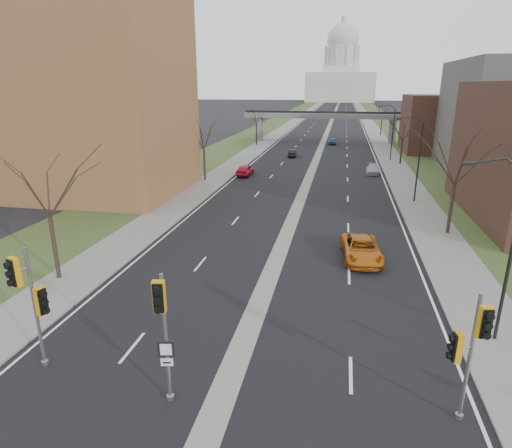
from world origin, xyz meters
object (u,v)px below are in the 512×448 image
(signal_pole_median, at_px, (162,319))
(car_right_near, at_px, (361,249))
(signal_pole_right, at_px, (470,343))
(car_right_mid, at_px, (372,169))
(car_right_far, at_px, (332,141))
(car_left_far, at_px, (292,153))
(signal_pole_left, at_px, (30,294))
(car_left_near, at_px, (245,170))

(signal_pole_median, bearing_deg, car_right_near, 53.74)
(signal_pole_right, height_order, car_right_near, signal_pole_right)
(car_right_mid, height_order, car_right_far, car_right_far)
(car_right_far, bearing_deg, car_left_far, -108.85)
(signal_pole_left, distance_m, car_right_far, 77.62)
(car_left_near, xyz_separation_m, car_right_near, (14.48, -27.02, 0.00))
(signal_pole_median, relative_size, car_right_near, 0.98)
(signal_pole_left, xyz_separation_m, car_right_mid, (16.42, 47.03, -2.99))
(signal_pole_left, bearing_deg, signal_pole_median, 10.77)
(car_right_near, distance_m, car_right_mid, 31.82)
(signal_pole_median, height_order, car_left_far, signal_pole_median)
(car_left_near, bearing_deg, car_right_mid, -163.91)
(signal_pole_right, xyz_separation_m, car_right_far, (-6.73, 76.69, -2.72))
(car_left_near, height_order, car_right_mid, car_left_near)
(signal_pole_left, xyz_separation_m, car_left_near, (-0.61, 42.33, -2.85))
(signal_pole_left, height_order, car_right_near, signal_pole_left)
(signal_pole_left, bearing_deg, car_left_far, 106.48)
(car_left_far, relative_size, car_right_near, 0.68)
(car_left_near, relative_size, car_right_near, 0.81)
(car_right_mid, bearing_deg, signal_pole_right, -86.21)
(signal_pole_right, height_order, car_right_mid, signal_pole_right)
(car_left_far, bearing_deg, car_right_mid, 132.15)
(signal_pole_left, xyz_separation_m, signal_pole_median, (6.17, -1.02, 0.14))
(car_right_far, bearing_deg, car_left_near, -106.16)
(car_right_mid, distance_m, car_right_far, 30.55)
(car_left_far, bearing_deg, car_right_far, -112.81)
(signal_pole_median, height_order, signal_pole_right, signal_pole_median)
(car_right_mid, bearing_deg, car_left_far, 138.51)
(car_right_mid, bearing_deg, car_left_near, -161.21)
(signal_pole_right, xyz_separation_m, car_right_near, (-2.91, 15.10, -2.59))
(signal_pole_median, xyz_separation_m, signal_pole_right, (10.60, 1.24, -0.40))
(car_right_near, height_order, car_right_mid, car_right_near)
(car_left_far, height_order, car_right_near, car_right_near)
(signal_pole_right, bearing_deg, car_left_near, 101.92)
(signal_pole_left, xyz_separation_m, car_right_near, (13.87, 15.32, -2.85))
(car_left_far, distance_m, car_right_mid, 17.80)
(signal_pole_median, distance_m, car_left_far, 60.73)
(signal_pole_median, relative_size, car_right_mid, 1.26)
(signal_pole_left, bearing_deg, car_right_far, 102.69)
(signal_pole_median, height_order, car_right_near, signal_pole_median)
(car_left_far, distance_m, car_right_near, 45.40)
(signal_pole_left, relative_size, car_left_near, 1.24)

